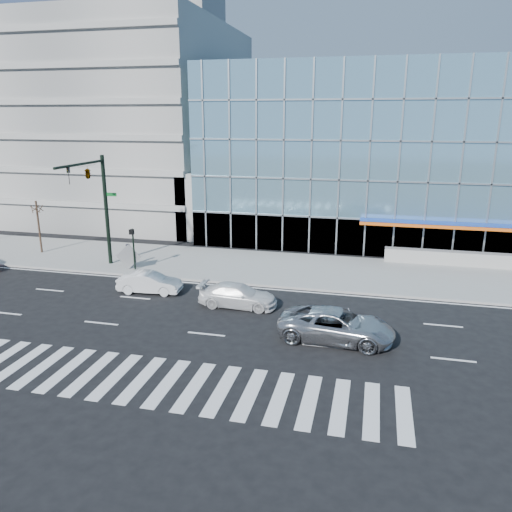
# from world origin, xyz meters

# --- Properties ---
(ground) EXTENTS (160.00, 160.00, 0.00)m
(ground) POSITION_xyz_m (0.00, 0.00, 0.00)
(ground) COLOR black
(ground) RESTS_ON ground
(sidewalk) EXTENTS (120.00, 8.00, 0.15)m
(sidewalk) POSITION_xyz_m (0.00, 8.00, 0.07)
(sidewalk) COLOR gray
(sidewalk) RESTS_ON ground
(theatre_building) EXTENTS (42.00, 26.00, 15.00)m
(theatre_building) POSITION_xyz_m (14.00, 26.00, 7.50)
(theatre_building) COLOR #78AFC9
(theatre_building) RESTS_ON ground
(parking_garage) EXTENTS (24.00, 24.00, 20.00)m
(parking_garage) POSITION_xyz_m (-20.00, 26.00, 10.00)
(parking_garage) COLOR gray
(parking_garage) RESTS_ON ground
(ramp_block) EXTENTS (6.00, 8.00, 6.00)m
(ramp_block) POSITION_xyz_m (-6.00, 18.00, 3.00)
(ramp_block) COLOR gray
(ramp_block) RESTS_ON ground
(tower_far_mid) EXTENTS (13.00, 13.00, 60.00)m
(tower_far_mid) POSITION_xyz_m (-58.00, 64.00, 30.00)
(tower_far_mid) COLOR slate
(tower_far_mid) RESTS_ON ground
(tower_backdrop) EXTENTS (14.00, 14.00, 48.00)m
(tower_backdrop) POSITION_xyz_m (-30.00, 70.00, 24.00)
(tower_backdrop) COLOR gray
(tower_backdrop) RESTS_ON ground
(traffic_signal) EXTENTS (1.14, 5.74, 8.00)m
(traffic_signal) POSITION_xyz_m (-11.00, 4.57, 6.16)
(traffic_signal) COLOR black
(traffic_signal) RESTS_ON sidewalk
(ped_signal_post) EXTENTS (0.30, 0.33, 3.00)m
(ped_signal_post) POSITION_xyz_m (-8.50, 4.94, 2.14)
(ped_signal_post) COLOR black
(ped_signal_post) RESTS_ON sidewalk
(street_tree_near) EXTENTS (1.10, 1.10, 4.23)m
(street_tree_near) POSITION_xyz_m (-18.00, 7.50, 3.78)
(street_tree_near) COLOR #332319
(street_tree_near) RESTS_ON sidewalk
(silver_suv) EXTENTS (5.88, 2.97, 1.59)m
(silver_suv) POSITION_xyz_m (6.55, -3.14, 0.80)
(silver_suv) COLOR #B4B5B9
(silver_suv) RESTS_ON ground
(white_suv) EXTENTS (4.66, 1.93, 1.35)m
(white_suv) POSITION_xyz_m (0.55, 0.14, 0.67)
(white_suv) COLOR silver
(white_suv) RESTS_ON ground
(white_sedan) EXTENTS (4.11, 1.75, 1.32)m
(white_sedan) POSITION_xyz_m (-5.52, 1.12, 0.66)
(white_sedan) COLOR silver
(white_sedan) RESTS_ON ground
(pedestrian) EXTENTS (0.53, 0.68, 1.65)m
(pedestrian) POSITION_xyz_m (-9.32, 5.76, 0.98)
(pedestrian) COLOR black
(pedestrian) RESTS_ON sidewalk
(tilted_panel) EXTENTS (1.82, 0.39, 1.84)m
(tilted_panel) POSITION_xyz_m (-8.95, 5.00, 1.07)
(tilted_panel) COLOR gray
(tilted_panel) RESTS_ON sidewalk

